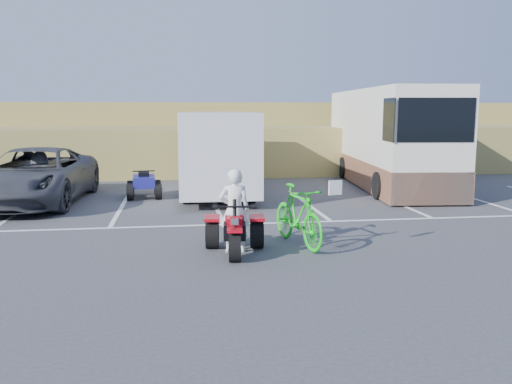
{
  "coord_description": "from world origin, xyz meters",
  "views": [
    {
      "loc": [
        -1.06,
        -10.48,
        2.79
      ],
      "look_at": [
        0.6,
        1.03,
        1.0
      ],
      "focal_mm": 38.0,
      "sensor_mm": 36.0,
      "label": 1
    }
  ],
  "objects": [
    {
      "name": "parking_stripes",
      "position": [
        0.87,
        4.07,
        0.0
      ],
      "size": [
        28.0,
        5.16,
        0.01
      ],
      "color": "white",
      "rests_on": "ground"
    },
    {
      "name": "red_trike_atv",
      "position": [
        -0.01,
        -0.29,
        0.0
      ],
      "size": [
        1.35,
        1.71,
        1.04
      ],
      "primitive_type": null,
      "rotation": [
        0.0,
        0.0,
        -0.1
      ],
      "color": "#A40914",
      "rests_on": "ground"
    },
    {
      "name": "grass_embankment",
      "position": [
        0.0,
        15.48,
        1.42
      ],
      "size": [
        40.0,
        8.5,
        3.1
      ],
      "color": "#9B8A46",
      "rests_on": "ground"
    },
    {
      "name": "rider",
      "position": [
        0.01,
        -0.14,
        0.83
      ],
      "size": [
        0.64,
        0.45,
        1.65
      ],
      "primitive_type": "imported",
      "rotation": [
        0.0,
        0.0,
        3.04
      ],
      "color": "white",
      "rests_on": "ground"
    },
    {
      "name": "grey_pickup",
      "position": [
        -5.28,
        6.22,
        0.82
      ],
      "size": [
        3.09,
        6.06,
        1.64
      ],
      "primitive_type": "imported",
      "rotation": [
        0.0,
        0.0,
        -0.06
      ],
      "color": "#3F4045",
      "rests_on": "ground"
    },
    {
      "name": "quad_atv_blue",
      "position": [
        -2.15,
        6.86,
        0.0
      ],
      "size": [
        1.15,
        1.49,
        0.93
      ],
      "primitive_type": null,
      "rotation": [
        0.0,
        0.0,
        0.06
      ],
      "color": "navy",
      "rests_on": "ground"
    },
    {
      "name": "cargo_trailer",
      "position": [
        0.18,
        6.87,
        1.45
      ],
      "size": [
        2.47,
        5.81,
        2.68
      ],
      "rotation": [
        0.0,
        0.0,
        -0.03
      ],
      "color": "silver",
      "rests_on": "ground"
    },
    {
      "name": "ground",
      "position": [
        0.0,
        0.0,
        0.0
      ],
      "size": [
        100.0,
        100.0,
        0.0
      ],
      "primitive_type": "plane",
      "color": "#3D3D40",
      "rests_on": "ground"
    },
    {
      "name": "rv_motorhome",
      "position": [
        6.59,
        8.67,
        1.49
      ],
      "size": [
        3.35,
        9.75,
        3.43
      ],
      "rotation": [
        0.0,
        0.0,
        -0.1
      ],
      "color": "silver",
      "rests_on": "ground"
    },
    {
      "name": "quad_atv_green",
      "position": [
        0.1,
        8.0,
        0.0
      ],
      "size": [
        1.74,
        1.98,
        1.07
      ],
      "primitive_type": null,
      "rotation": [
        0.0,
        0.0,
        0.37
      ],
      "color": "#195513",
      "rests_on": "ground"
    },
    {
      "name": "green_dirt_bike",
      "position": [
        1.35,
        0.17,
        0.63
      ],
      "size": [
        1.07,
        2.16,
        1.25
      ],
      "primitive_type": "imported",
      "rotation": [
        0.0,
        0.0,
        0.24
      ],
      "color": "#14BF19",
      "rests_on": "ground"
    }
  ]
}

